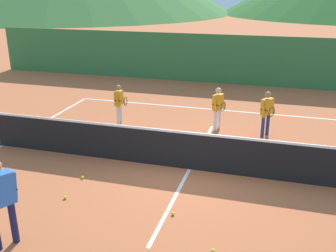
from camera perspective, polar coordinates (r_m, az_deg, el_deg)
The scene contains 15 objects.
ground_plane at distance 9.55m, azimuth 3.19°, elevation -6.35°, with size 120.00×120.00×0.00m, color #BC6038.
line_baseline_far at distance 14.09m, azimuth 7.75°, elevation 2.35°, with size 10.78×0.08×0.01m, color white.
line_sideline_west at distance 11.85m, azimuth -23.15°, elevation -2.62°, with size 0.08×9.80×0.01m, color white.
line_service_center at distance 9.55m, azimuth 3.19°, elevation -6.33°, with size 0.08×6.32×0.01m, color white.
tennis_net at distance 9.34m, azimuth 3.25°, elevation -3.60°, with size 11.00×0.08×1.05m.
instructor at distance 7.06m, azimuth -23.51°, elevation -9.35°, with size 0.53×0.82×1.63m.
student_0 at distance 12.46m, azimuth -7.19°, elevation 3.71°, with size 0.43×0.60×1.28m.
student_1 at distance 11.91m, azimuth 7.37°, elevation 3.10°, with size 0.42×0.71×1.34m.
student_2 at distance 11.66m, azimuth 14.34°, elevation 2.33°, with size 0.44×0.73×1.36m.
tennis_ball_1 at distance 10.23m, azimuth -23.14°, elevation -5.97°, with size 0.07×0.07×0.07m, color yellow.
tennis_ball_2 at distance 9.30m, azimuth -12.46°, elevation -7.38°, with size 0.07×0.07×0.07m, color yellow.
tennis_ball_4 at distance 6.89m, azimuth 6.65°, elevation -17.75°, with size 0.07×0.07×0.07m, color yellow.
tennis_ball_5 at distance 8.57m, azimuth -14.89°, elevation -10.12°, with size 0.07×0.07×0.07m, color yellow.
tennis_ball_6 at distance 7.77m, azimuth 0.73°, elevation -12.75°, with size 0.07×0.07×0.07m, color yellow.
windscreen_fence at distance 17.74m, azimuth 9.95°, elevation 9.54°, with size 23.73×0.08×2.19m, color #33753D.
Camera 1 is at (1.86, -8.36, 4.24)m, focal length 41.46 mm.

